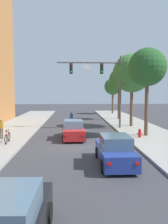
{
  "coord_description": "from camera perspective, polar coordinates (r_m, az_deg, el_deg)",
  "views": [
    {
      "loc": [
        -0.36,
        -16.86,
        3.9
      ],
      "look_at": [
        0.68,
        5.35,
        2.0
      ],
      "focal_mm": 37.17,
      "sensor_mm": 36.0,
      "label": 1
    }
  ],
  "objects": [
    {
      "name": "car_lead_red",
      "position": [
        19.51,
        -2.63,
        -4.5
      ],
      "size": [
        1.93,
        4.29,
        1.6
      ],
      "color": "#B21E1E",
      "rests_on": "ground"
    },
    {
      "name": "pedestrian_crossing_road",
      "position": [
        26.96,
        -3.09,
        -1.49
      ],
      "size": [
        0.36,
        0.22,
        1.64
      ],
      "color": "brown",
      "rests_on": "ground"
    },
    {
      "name": "street_tree_farthest",
      "position": [
        41.75,
        7.09,
        6.21
      ],
      "size": [
        3.0,
        3.0,
        6.28
      ],
      "color": "brown",
      "rests_on": "sidewalk_right"
    },
    {
      "name": "pedestrian_sidewalk_left_walker",
      "position": [
        19.8,
        -19.73,
        -3.65
      ],
      "size": [
        0.36,
        0.22,
        1.64
      ],
      "color": "brown",
      "rests_on": "sidewalk_left"
    },
    {
      "name": "street_tree_second",
      "position": [
        26.25,
        11.72,
        9.31
      ],
      "size": [
        4.24,
        4.24,
        7.96
      ],
      "color": "brown",
      "rests_on": "sidewalk_right"
    },
    {
      "name": "ground_plane",
      "position": [
        17.31,
        -1.44,
        -8.14
      ],
      "size": [
        120.0,
        120.0,
        0.0
      ],
      "primitive_type": "plane",
      "color": "#38383D"
    },
    {
      "name": "fire_hydrant",
      "position": [
        19.94,
        13.54,
        -5.05
      ],
      "size": [
        0.48,
        0.24,
        0.72
      ],
      "color": "red",
      "rests_on": "sidewalk_right"
    },
    {
      "name": "traffic_signal_mast",
      "position": [
        24.44,
        4.56,
        8.27
      ],
      "size": [
        6.72,
        0.38,
        7.5
      ],
      "color": "#514C47",
      "rests_on": "sidewalk_right"
    },
    {
      "name": "bicycle_leaning",
      "position": [
        18.21,
        -18.31,
        -6.0
      ],
      "size": [
        0.17,
        1.77,
        0.98
      ],
      "color": "black",
      "rests_on": "sidewalk_left"
    },
    {
      "name": "sidewalk_right",
      "position": [
        18.6,
        19.18,
        -7.26
      ],
      "size": [
        5.0,
        60.0,
        0.15
      ],
      "primitive_type": "cube",
      "color": "#99968E",
      "rests_on": "ground"
    },
    {
      "name": "car_following_blue",
      "position": [
        12.81,
        7.63,
        -9.53
      ],
      "size": [
        1.84,
        4.24,
        1.6
      ],
      "color": "navy",
      "rests_on": "ground"
    },
    {
      "name": "street_tree_third",
      "position": [
        33.19,
        8.65,
        7.88
      ],
      "size": [
        2.83,
        2.83,
        7.0
      ],
      "color": "brown",
      "rests_on": "sidewalk_right"
    },
    {
      "name": "street_tree_nearest",
      "position": [
        20.81,
        15.32,
        10.48
      ],
      "size": [
        3.26,
        3.26,
        7.52
      ],
      "color": "brown",
      "rests_on": "sidewalk_right"
    }
  ]
}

